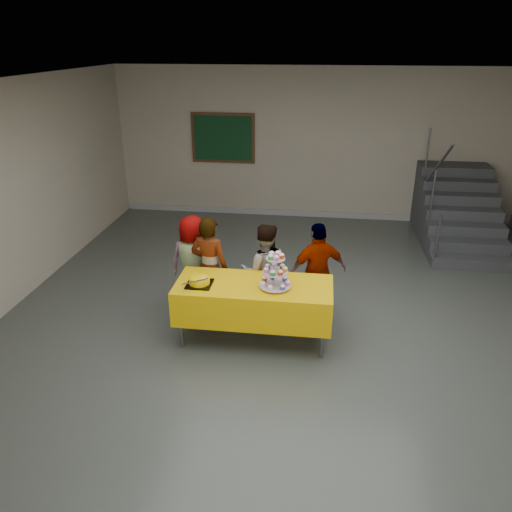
{
  "coord_description": "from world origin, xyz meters",
  "views": [
    {
      "loc": [
        0.19,
        -5.09,
        3.47
      ],
      "look_at": [
        -0.54,
        0.38,
        1.05
      ],
      "focal_mm": 35.0,
      "sensor_mm": 36.0,
      "label": 1
    }
  ],
  "objects_px": {
    "bake_table": "(254,300)",
    "staircase": "(456,213)",
    "schoolchild_a": "(193,262)",
    "noticeboard": "(223,138)",
    "bear_cake": "(199,280)",
    "schoolchild_b": "(210,268)",
    "cupcake_stand": "(275,273)",
    "schoolchild_d": "(318,272)",
    "schoolchild_c": "(264,272)"
  },
  "relations": [
    {
      "from": "bake_table",
      "to": "staircase",
      "type": "relative_size",
      "value": 0.78
    },
    {
      "from": "schoolchild_a",
      "to": "noticeboard",
      "type": "bearing_deg",
      "value": -79.6
    },
    {
      "from": "bear_cake",
      "to": "schoolchild_b",
      "type": "height_order",
      "value": "schoolchild_b"
    },
    {
      "from": "cupcake_stand",
      "to": "schoolchild_d",
      "type": "relative_size",
      "value": 0.33
    },
    {
      "from": "bake_table",
      "to": "schoolchild_d",
      "type": "height_order",
      "value": "schoolchild_d"
    },
    {
      "from": "bear_cake",
      "to": "schoolchild_b",
      "type": "relative_size",
      "value": 0.25
    },
    {
      "from": "bear_cake",
      "to": "noticeboard",
      "type": "relative_size",
      "value": 0.28
    },
    {
      "from": "schoolchild_c",
      "to": "staircase",
      "type": "xyz_separation_m",
      "value": [
        3.19,
        3.36,
        -0.17
      ]
    },
    {
      "from": "cupcake_stand",
      "to": "staircase",
      "type": "relative_size",
      "value": 0.19
    },
    {
      "from": "bear_cake",
      "to": "schoolchild_d",
      "type": "distance_m",
      "value": 1.59
    },
    {
      "from": "cupcake_stand",
      "to": "bear_cake",
      "type": "bearing_deg",
      "value": -177.03
    },
    {
      "from": "staircase",
      "to": "noticeboard",
      "type": "xyz_separation_m",
      "value": [
        -4.53,
        0.84,
        1.11
      ]
    },
    {
      "from": "schoolchild_b",
      "to": "staircase",
      "type": "bearing_deg",
      "value": -126.48
    },
    {
      "from": "schoolchild_c",
      "to": "bake_table",
      "type": "bearing_deg",
      "value": 75.05
    },
    {
      "from": "bake_table",
      "to": "schoolchild_d",
      "type": "relative_size",
      "value": 1.4
    },
    {
      "from": "schoolchild_d",
      "to": "noticeboard",
      "type": "distance_m",
      "value": 4.7
    },
    {
      "from": "bear_cake",
      "to": "staircase",
      "type": "bearing_deg",
      "value": 46.17
    },
    {
      "from": "bear_cake",
      "to": "schoolchild_d",
      "type": "relative_size",
      "value": 0.27
    },
    {
      "from": "schoolchild_a",
      "to": "noticeboard",
      "type": "relative_size",
      "value": 1.02
    },
    {
      "from": "schoolchild_d",
      "to": "bear_cake",
      "type": "bearing_deg",
      "value": 6.52
    },
    {
      "from": "bake_table",
      "to": "schoolchild_c",
      "type": "distance_m",
      "value": 0.6
    },
    {
      "from": "bear_cake",
      "to": "bake_table",
      "type": "bearing_deg",
      "value": 8.71
    },
    {
      "from": "bear_cake",
      "to": "schoolchild_a",
      "type": "distance_m",
      "value": 0.92
    },
    {
      "from": "schoolchild_d",
      "to": "noticeboard",
      "type": "bearing_deg",
      "value": -85.58
    },
    {
      "from": "schoolchild_a",
      "to": "schoolchild_d",
      "type": "xyz_separation_m",
      "value": [
        1.7,
        -0.09,
        0.01
      ]
    },
    {
      "from": "staircase",
      "to": "noticeboard",
      "type": "distance_m",
      "value": 4.74
    },
    {
      "from": "schoolchild_a",
      "to": "staircase",
      "type": "relative_size",
      "value": 0.55
    },
    {
      "from": "noticeboard",
      "to": "bear_cake",
      "type": "bearing_deg",
      "value": -82.4
    },
    {
      "from": "schoolchild_d",
      "to": "schoolchild_a",
      "type": "bearing_deg",
      "value": -25.07
    },
    {
      "from": "bear_cake",
      "to": "noticeboard",
      "type": "distance_m",
      "value": 4.98
    },
    {
      "from": "bake_table",
      "to": "schoolchild_b",
      "type": "relative_size",
      "value": 1.34
    },
    {
      "from": "schoolchild_c",
      "to": "noticeboard",
      "type": "height_order",
      "value": "noticeboard"
    },
    {
      "from": "bear_cake",
      "to": "schoolchild_b",
      "type": "xyz_separation_m",
      "value": [
        -0.02,
        0.62,
        -0.13
      ]
    },
    {
      "from": "schoolchild_a",
      "to": "staircase",
      "type": "distance_m",
      "value": 5.27
    },
    {
      "from": "bake_table",
      "to": "schoolchild_d",
      "type": "bearing_deg",
      "value": 41.09
    },
    {
      "from": "bear_cake",
      "to": "noticeboard",
      "type": "bearing_deg",
      "value": 97.6
    },
    {
      "from": "bake_table",
      "to": "noticeboard",
      "type": "distance_m",
      "value": 5.06
    },
    {
      "from": "noticeboard",
      "to": "schoolchild_b",
      "type": "bearing_deg",
      "value": -81.57
    },
    {
      "from": "bear_cake",
      "to": "noticeboard",
      "type": "height_order",
      "value": "noticeboard"
    },
    {
      "from": "bake_table",
      "to": "schoolchild_b",
      "type": "xyz_separation_m",
      "value": [
        -0.66,
        0.53,
        0.15
      ]
    },
    {
      "from": "bake_table",
      "to": "bear_cake",
      "type": "xyz_separation_m",
      "value": [
        -0.64,
        -0.1,
        0.27
      ]
    },
    {
      "from": "bake_table",
      "to": "schoolchild_c",
      "type": "xyz_separation_m",
      "value": [
        0.06,
        0.59,
        0.11
      ]
    },
    {
      "from": "noticeboard",
      "to": "schoolchild_c",
      "type": "bearing_deg",
      "value": -72.2
    },
    {
      "from": "noticeboard",
      "to": "staircase",
      "type": "bearing_deg",
      "value": -10.45
    },
    {
      "from": "schoolchild_a",
      "to": "schoolchild_d",
      "type": "height_order",
      "value": "schoolchild_d"
    },
    {
      "from": "cupcake_stand",
      "to": "schoolchild_c",
      "type": "xyz_separation_m",
      "value": [
        -0.2,
        0.64,
        -0.29
      ]
    },
    {
      "from": "schoolchild_a",
      "to": "schoolchild_b",
      "type": "distance_m",
      "value": 0.36
    },
    {
      "from": "cupcake_stand",
      "to": "bear_cake",
      "type": "height_order",
      "value": "cupcake_stand"
    },
    {
      "from": "schoolchild_a",
      "to": "schoolchild_c",
      "type": "relative_size",
      "value": 1.0
    },
    {
      "from": "schoolchild_d",
      "to": "staircase",
      "type": "distance_m",
      "value": 4.13
    }
  ]
}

